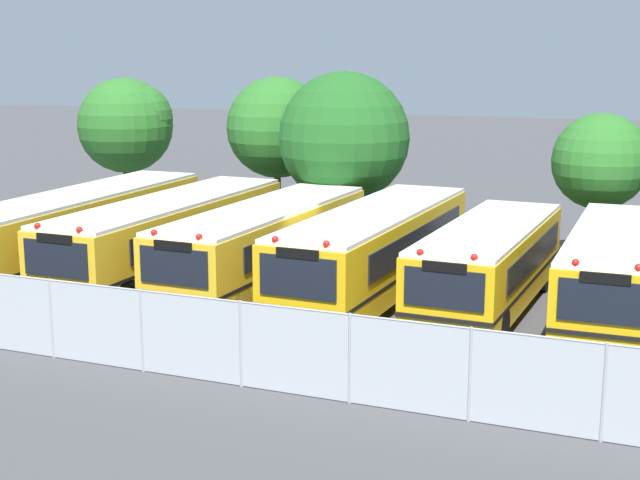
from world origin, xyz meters
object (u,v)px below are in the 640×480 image
object	(u,v)px
school_bus_2	(266,242)
school_bus_0	(84,226)
school_bus_3	(375,249)
school_bus_1	(170,233)
traffic_cone	(146,347)
tree_2	(342,135)
tree_0	(129,124)
tree_3	(600,162)
tree_1	(275,128)
school_bus_5	(617,272)
school_bus_4	(489,263)

from	to	relation	value
school_bus_2	school_bus_0	bearing A→B (deg)	1.99
school_bus_0	school_bus_3	xyz separation A→B (m)	(10.37, 0.14, 0.02)
school_bus_0	school_bus_1	size ratio (longest dim) A/B	1.01
school_bus_3	traffic_cone	distance (m)	8.27
school_bus_1	tree_2	size ratio (longest dim) A/B	1.78
tree_0	traffic_cone	bearing A→B (deg)	-55.21
tree_3	tree_1	bearing A→B (deg)	170.35
tree_0	tree_3	bearing A→B (deg)	-6.98
school_bus_0	school_bus_2	bearing A→B (deg)	179.07
school_bus_2	school_bus_1	bearing A→B (deg)	1.41
school_bus_3	school_bus_5	bearing A→B (deg)	-178.40
tree_2	tree_0	bearing A→B (deg)	167.59
school_bus_2	tree_3	bearing A→B (deg)	-141.78
tree_1	school_bus_3	bearing A→B (deg)	-50.19
tree_2	school_bus_0	bearing A→B (deg)	-133.51
school_bus_0	school_bus_1	distance (m)	3.35
traffic_cone	school_bus_5	bearing A→B (deg)	37.30
school_bus_0	school_bus_2	world-z (taller)	school_bus_0
school_bus_3	tree_2	world-z (taller)	tree_2
school_bus_2	tree_1	world-z (taller)	tree_1
tree_2	traffic_cone	xyz separation A→B (m)	(0.62, -14.46, -3.81)
tree_3	traffic_cone	xyz separation A→B (m)	(-8.75, -14.40, -3.22)
tree_2	tree_3	world-z (taller)	tree_2
tree_1	traffic_cone	distance (m)	17.63
school_bus_4	tree_2	xyz separation A→B (m)	(-7.16, 7.03, 2.80)
school_bus_3	school_bus_5	xyz separation A→B (m)	(6.86, -0.00, -0.07)
tree_2	traffic_cone	distance (m)	14.96
school_bus_4	tree_0	size ratio (longest dim) A/B	1.52
school_bus_4	school_bus_3	bearing A→B (deg)	-1.09
school_bus_4	traffic_cone	xyz separation A→B (m)	(-6.54, -7.42, -1.01)
school_bus_1	tree_3	size ratio (longest dim) A/B	2.23
tree_3	traffic_cone	distance (m)	17.15
school_bus_2	tree_0	world-z (taller)	tree_0
tree_0	school_bus_1	bearing A→B (deg)	-50.20
school_bus_5	tree_0	xyz separation A→B (m)	(-21.71, 9.32, 2.70)
school_bus_2	traffic_cone	world-z (taller)	school_bus_2
school_bus_0	tree_3	size ratio (longest dim) A/B	2.25
school_bus_1	tree_2	xyz separation A→B (m)	(3.30, 6.94, 2.76)
school_bus_1	school_bus_5	xyz separation A→B (m)	(13.88, 0.07, -0.02)
school_bus_2	school_bus_5	size ratio (longest dim) A/B	1.13
school_bus_2	school_bus_4	xyz separation A→B (m)	(7.02, -0.09, -0.04)
tree_1	tree_2	bearing A→B (deg)	-29.75
school_bus_1	school_bus_2	world-z (taller)	school_bus_1
school_bus_1	tree_1	distance (m)	9.53
school_bus_1	traffic_cone	size ratio (longest dim) A/B	16.70
tree_2	school_bus_4	bearing A→B (deg)	-44.49
school_bus_2	traffic_cone	xyz separation A→B (m)	(0.47, -7.51, -1.04)
school_bus_3	school_bus_2	bearing A→B (deg)	2.85
traffic_cone	school_bus_3	bearing A→B (deg)	67.75
school_bus_5	tree_0	distance (m)	23.77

